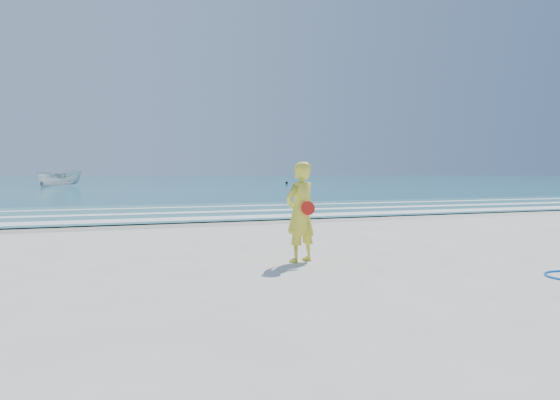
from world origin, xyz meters
name	(u,v)px	position (x,y,z in m)	size (l,w,h in m)	color
ground	(355,265)	(0.00, 0.00, 0.00)	(400.00, 400.00, 0.00)	silver
wet_sand	(226,222)	(0.00, 9.00, 0.00)	(400.00, 2.40, 0.00)	#B2A893
ocean	(100,180)	(0.00, 105.00, 0.02)	(400.00, 190.00, 0.04)	#19727F
shallow	(195,211)	(0.00, 14.00, 0.04)	(400.00, 10.00, 0.01)	#59B7AD
foam_near	(217,218)	(0.00, 10.30, 0.05)	(400.00, 1.40, 0.01)	white
foam_mid	(199,212)	(0.00, 13.20, 0.05)	(400.00, 0.90, 0.01)	white
foam_far	(184,207)	(0.00, 16.50, 0.05)	(400.00, 0.60, 0.01)	white
boat	(60,178)	(-6.18, 56.09, 0.98)	(1.83, 4.86, 1.88)	silver
buoy	(287,183)	(21.67, 58.66, 0.22)	(0.37, 0.37, 0.37)	black
woman	(300,212)	(-0.78, 0.74, 0.95)	(0.82, 0.69, 1.90)	yellow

